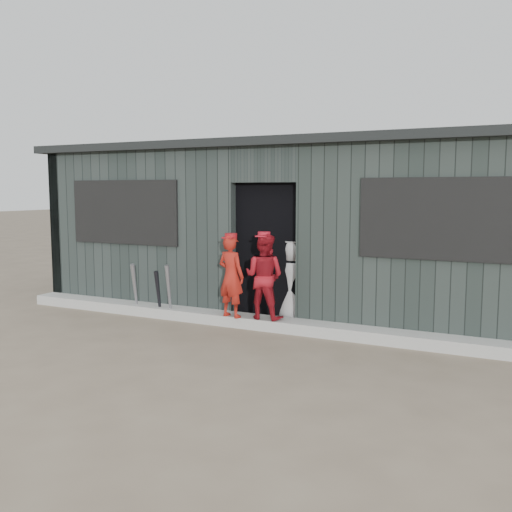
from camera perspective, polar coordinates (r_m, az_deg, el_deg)
The scene contains 9 objects.
ground at distance 6.45m, azimuth -7.22°, elevation -10.54°, with size 80.00×80.00×0.00m, color #6B5C4A.
curb at distance 7.95m, azimuth 0.06°, elevation -6.62°, with size 8.00×0.36×0.15m, color #9FA09B.
bat_left at distance 8.89m, azimuth -12.00°, elevation -3.23°, with size 0.07×0.07×0.81m, color gray.
bat_mid at distance 8.49m, azimuth -8.69°, elevation -3.55°, with size 0.07×0.07×0.82m, color gray.
bat_right at distance 8.65m, azimuth -9.73°, elevation -3.75°, with size 0.07×0.07×0.71m, color black.
player_red_left at distance 7.84m, azimuth -2.50°, elevation -2.04°, with size 0.41×0.27×1.13m, color #9F1C13.
player_red_right at distance 7.73m, azimuth 0.81°, elevation -2.05°, with size 0.57×0.44×1.16m, color maroon.
player_grey_back at distance 8.10m, azimuth 3.77°, elevation -2.59°, with size 0.59×0.38×1.21m, color #ACACAC.
dugout at distance 9.30m, azimuth 4.66°, elevation 2.84°, with size 8.30×3.30×2.62m.
Camera 1 is at (3.42, -5.13, 1.89)m, focal length 40.00 mm.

